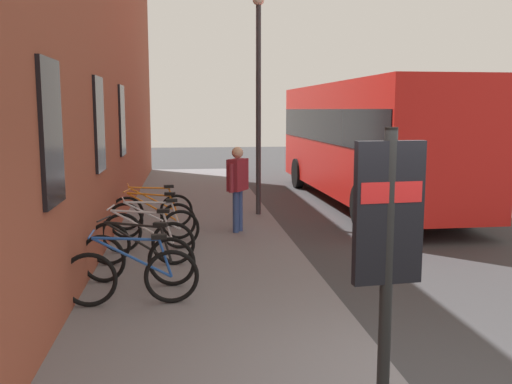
{
  "coord_description": "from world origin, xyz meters",
  "views": [
    {
      "loc": [
        -4.45,
        2.02,
        2.65
      ],
      "look_at": [
        3.16,
        1.09,
        1.54
      ],
      "focal_mm": 40.01,
      "sensor_mm": 36.0,
      "label": 1
    }
  ],
  "objects": [
    {
      "name": "sidewalk_pavement",
      "position": [
        8.0,
        1.75,
        0.06
      ],
      "size": [
        24.0,
        3.5,
        0.12
      ],
      "primitive_type": "cube",
      "color": "slate",
      "rests_on": "ground"
    },
    {
      "name": "bicycle_mid_rack",
      "position": [
        7.71,
        2.77,
        0.51
      ],
      "size": [
        0.49,
        1.76,
        0.97
      ],
      "color": "black",
      "rests_on": "sidewalk_pavement"
    },
    {
      "name": "bicycle_leaning_wall",
      "position": [
        2.85,
        2.76,
        0.51
      ],
      "size": [
        0.48,
        1.77,
        0.97
      ],
      "color": "black",
      "rests_on": "sidewalk_pavement"
    },
    {
      "name": "bicycle_under_window",
      "position": [
        5.76,
        2.66,
        0.51
      ],
      "size": [
        0.51,
        1.75,
        0.97
      ],
      "color": "black",
      "rests_on": "sidewalk_pavement"
    },
    {
      "name": "transit_info_sign",
      "position": [
        -0.34,
        0.5,
        1.72
      ],
      "size": [
        0.14,
        0.56,
        2.4
      ],
      "color": "black",
      "rests_on": "sidewalk_pavement"
    },
    {
      "name": "bicycle_nearest_sign",
      "position": [
        3.75,
        2.76,
        0.51
      ],
      "size": [
        0.63,
        1.72,
        0.97
      ],
      "color": "black",
      "rests_on": "sidewalk_pavement"
    },
    {
      "name": "pedestrian_crossing_street",
      "position": [
        7.19,
        0.98,
        1.2
      ],
      "size": [
        0.58,
        0.49,
        1.77
      ],
      "color": "#334C8C",
      "rests_on": "sidewalk_pavement"
    },
    {
      "name": "ground",
      "position": [
        6.0,
        -1.0,
        0.0
      ],
      "size": [
        60.0,
        60.0,
        0.0
      ],
      "primitive_type": "plane",
      "color": "#38383A"
    },
    {
      "name": "bicycle_by_door",
      "position": [
        4.8,
        2.77,
        0.51
      ],
      "size": [
        0.48,
        1.77,
        0.97
      ],
      "color": "black",
      "rests_on": "sidewalk_pavement"
    },
    {
      "name": "street_lamp",
      "position": [
        9.14,
        0.3,
        3.2
      ],
      "size": [
        0.28,
        0.28,
        5.2
      ],
      "color": "#333338",
      "rests_on": "sidewalk_pavement"
    },
    {
      "name": "station_facade",
      "position": [
        8.99,
        3.8,
        4.96
      ],
      "size": [
        22.0,
        0.65,
        9.93
      ],
      "color": "brown",
      "rests_on": "ground"
    },
    {
      "name": "bicycle_end_of_row",
      "position": [
        6.73,
        2.71,
        0.51
      ],
      "size": [
        0.51,
        1.75,
        0.97
      ],
      "color": "black",
      "rests_on": "sidewalk_pavement"
    },
    {
      "name": "city_bus",
      "position": [
        11.17,
        -3.0,
        1.92
      ],
      "size": [
        10.55,
        2.8,
        3.35
      ],
      "color": "red",
      "rests_on": "ground"
    }
  ]
}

